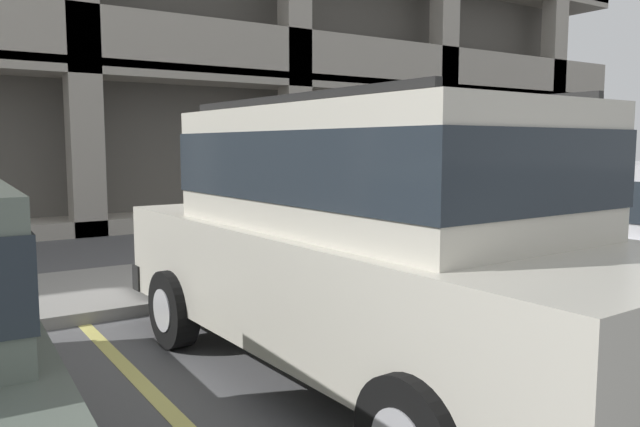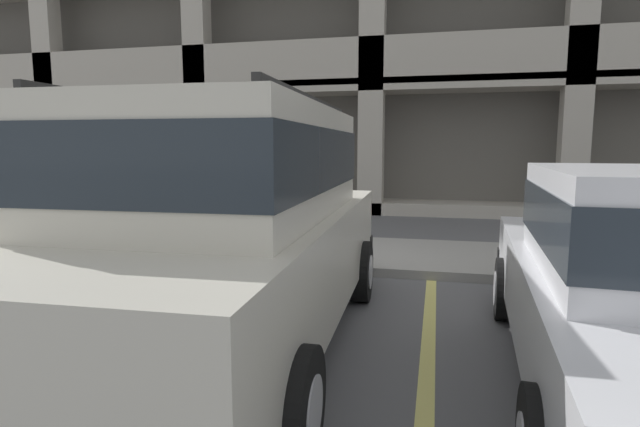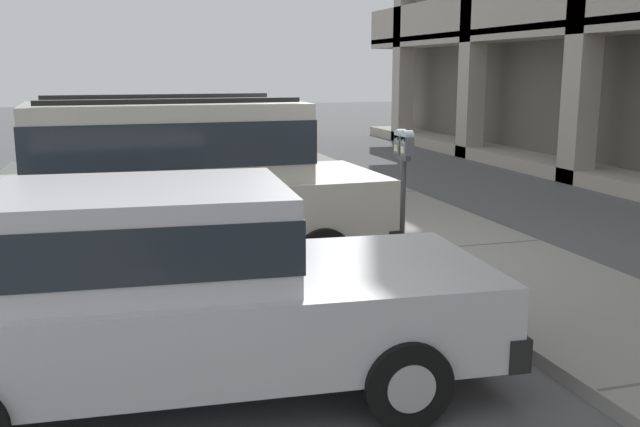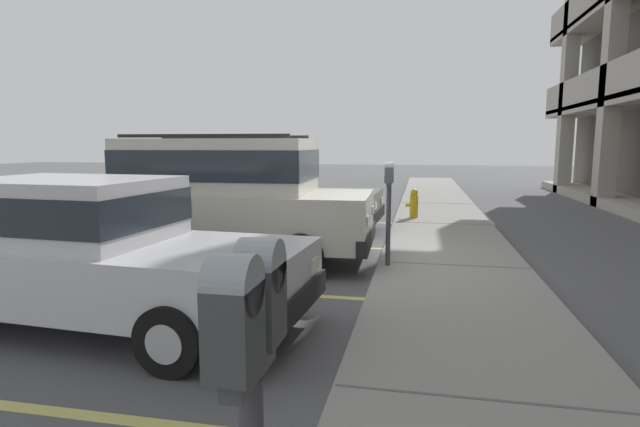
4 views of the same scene
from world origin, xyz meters
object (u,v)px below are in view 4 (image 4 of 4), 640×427
(parking_meter_near, at_px, (389,189))
(parking_meter_far, at_px, (250,390))
(silver_suv, at_px, (222,194))
(dark_hatchback, at_px, (85,248))
(fire_hydrant, at_px, (414,204))
(red_sedan, at_px, (275,193))

(parking_meter_near, height_order, parking_meter_far, parking_meter_near)
(silver_suv, xyz_separation_m, parking_meter_far, (6.33, 2.70, 0.16))
(dark_hatchback, distance_m, parking_meter_far, 4.46)
(dark_hatchback, xyz_separation_m, parking_meter_far, (3.31, 2.97, 0.42))
(dark_hatchback, bearing_deg, fire_hydrant, 161.03)
(red_sedan, height_order, dark_hatchback, same)
(silver_suv, height_order, parking_meter_far, silver_suv)
(parking_meter_far, bearing_deg, dark_hatchback, -138.10)
(silver_suv, xyz_separation_m, red_sedan, (-3.12, -0.06, -0.27))
(parking_meter_far, relative_size, fire_hydrant, 2.16)
(parking_meter_far, xyz_separation_m, fire_hydrant, (-11.06, 0.27, -0.78))
(silver_suv, bearing_deg, fire_hydrant, 145.98)
(silver_suv, distance_m, parking_meter_far, 6.88)
(silver_suv, height_order, dark_hatchback, silver_suv)
(red_sedan, relative_size, parking_meter_near, 3.01)
(silver_suv, xyz_separation_m, dark_hatchback, (3.02, -0.27, -0.27))
(silver_suv, relative_size, parking_meter_far, 3.20)
(parking_meter_far, bearing_deg, red_sedan, -163.73)
(parking_meter_near, distance_m, parking_meter_far, 6.07)
(silver_suv, height_order, fire_hydrant, silver_suv)
(parking_meter_near, bearing_deg, silver_suv, -95.57)
(dark_hatchback, height_order, parking_meter_near, parking_meter_near)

